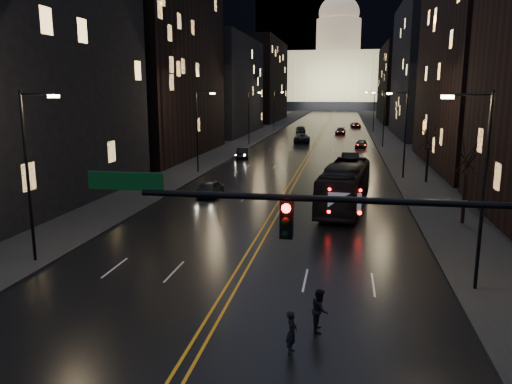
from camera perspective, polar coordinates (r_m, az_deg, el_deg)
The scene contains 34 objects.
road at distance 143.10m, azimuth 8.18°, elevation 7.76°, with size 20.00×320.00×0.02m, color black.
sidewalk_left at distance 144.26m, azimuth 2.56°, elevation 7.92°, with size 8.00×320.00×0.16m, color black.
sidewalk_right at distance 143.30m, azimuth 13.83°, elevation 7.58°, with size 8.00×320.00×0.16m, color black.
center_line at distance 143.10m, azimuth 8.18°, elevation 7.76°, with size 0.62×320.00×0.01m, color orange.
building_left_mid at distance 71.78m, azimuth -11.53°, elevation 15.27°, with size 12.00×30.00×28.00m, color black.
building_left_far at distance 107.91m, azimuth -3.90°, elevation 11.99°, with size 12.00×34.00×20.00m, color black.
building_left_dist at distance 154.95m, azimuth 0.47°, elevation 12.58°, with size 12.00×40.00×24.00m, color black.
building_right_tall at distance 65.54m, azimuth 25.67°, elevation 19.21°, with size 12.00×30.00×38.00m, color black.
building_right_mid at distance 106.04m, azimuth 19.32°, elevation 13.02°, with size 12.00×34.00×26.00m, color black.
building_right_dist at distance 153.59m, azimuth 16.46°, elevation 11.76°, with size 12.00×40.00×22.00m, color black.
mountain_ridge at distance 398.26m, azimuth 15.95°, elevation 19.12°, with size 520.00×60.00×130.00m, color black.
capitol at distance 262.91m, azimuth 9.26°, elevation 13.10°, with size 90.00×50.00×58.50m.
traffic_signal at distance 13.33m, azimuth 13.88°, elevation -5.62°, with size 17.29×0.45×7.00m.
streetlamp_right_near at distance 23.80m, azimuth 24.24°, elevation 1.11°, with size 2.13×0.25×9.00m.
streetlamp_left_near at distance 27.93m, azimuth -24.39°, elevation 2.49°, with size 2.13×0.25×9.00m.
streetlamp_right_mid at distance 53.20m, azimuth 16.53°, elevation 6.83°, with size 2.13×0.25×9.00m.
streetlamp_left_mid at distance 55.18m, azimuth -6.57°, elevation 7.37°, with size 2.13×0.25×9.00m.
streetlamp_right_far at distance 83.03m, azimuth 14.30°, elevation 8.44°, with size 2.13×0.25×9.00m.
streetlamp_left_far at distance 84.31m, azimuth -0.69°, elevation 8.83°, with size 2.13×0.25×9.00m.
streetlamp_right_dist at distance 112.96m, azimuth 13.25°, elevation 9.19°, with size 2.13×0.25×9.00m.
streetlamp_left_dist at distance 113.90m, azimuth 2.17°, elevation 9.50°, with size 2.13×0.25×9.00m.
tree_right_mid at distance 35.93m, azimuth 23.02°, elevation 3.48°, with size 2.40×2.40×6.65m.
tree_right_far at distance 51.56m, azimuth 19.16°, elevation 5.91°, with size 2.40×2.40×6.65m.
bus at distance 39.20m, azimuth 10.11°, elevation 0.67°, with size 2.90×12.41×3.46m, color black.
oncoming_car_a at distance 43.35m, azimuth -5.25°, elevation 0.49°, with size 1.74×4.33×1.48m, color black.
oncoming_car_b at distance 67.68m, azimuth -1.44°, elevation 4.49°, with size 1.58×4.52×1.49m, color black.
oncoming_car_c at distance 88.83m, azimuth 5.28°, elevation 6.15°, with size 2.69×5.83×1.62m, color black.
oncoming_car_d at distance 109.35m, azimuth 5.13°, elevation 7.12°, with size 2.15×5.29×1.54m, color black.
receding_car_a at distance 61.13m, azimuth 10.75°, elevation 3.64°, with size 1.80×5.16×1.70m, color black.
receding_car_b at distance 81.55m, azimuth 11.91°, elevation 5.41°, with size 1.67×4.16×1.42m, color black.
receding_car_c at distance 106.93m, azimuth 9.63°, elevation 6.87°, with size 1.94×4.77×1.38m, color black.
receding_car_d at distance 127.33m, azimuth 11.31°, elevation 7.51°, with size 2.22×4.82×1.34m, color black.
pedestrian_a at distance 17.92m, azimuth 4.09°, elevation -15.70°, with size 0.56×0.37×1.55m, color black.
pedestrian_b at distance 19.52m, azimuth 7.32°, elevation -13.20°, with size 0.81×0.44×1.66m, color black.
Camera 1 is at (4.94, -12.74, 8.94)m, focal length 35.00 mm.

